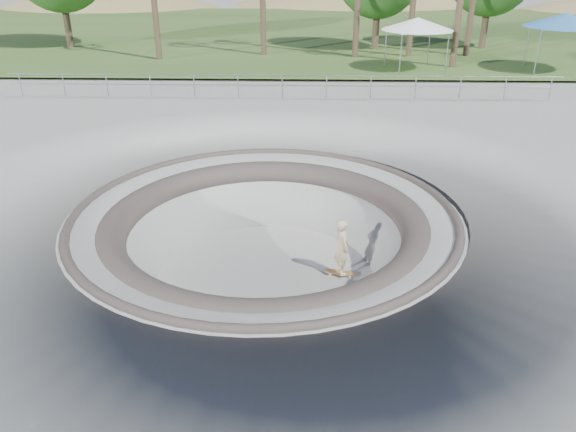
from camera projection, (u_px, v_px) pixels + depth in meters
The scene contains 9 objects.
ground at pixel (264, 213), 14.83m from camera, with size 180.00×180.00×0.00m, color #979893.
skate_bowl at pixel (266, 273), 15.62m from camera, with size 14.00×14.00×4.10m.
grass_strip at pixel (293, 31), 45.38m from camera, with size 180.00×36.00×0.12m.
distant_hills at pixel (327, 67), 69.29m from camera, with size 103.20×45.00×28.60m.
safety_railing at pixel (282, 86), 25.34m from camera, with size 25.00×0.06×1.03m.
skateboard at pixel (341, 273), 15.61m from camera, with size 0.87×0.41×0.09m.
skater at pixel (342, 247), 15.26m from camera, with size 0.59×0.38×1.61m, color #CCB284.
canopy_white at pixel (418, 24), 29.85m from camera, with size 5.30×5.30×2.72m.
canopy_blue at pixel (565, 20), 29.40m from camera, with size 5.87×5.87×3.00m.
Camera 1 is at (1.02, -13.38, 6.35)m, focal length 35.00 mm.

